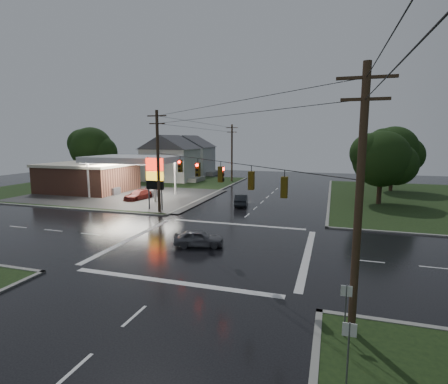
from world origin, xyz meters
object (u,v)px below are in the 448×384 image
(pylon_sign, at_px, (155,175))
(tree_ne_near, at_px, (383,159))
(house_near, at_px, (171,157))
(utility_pole_n, at_px, (232,152))
(utility_pole_nw, at_px, (158,160))
(car_pump, at_px, (139,195))
(house_far, at_px, (191,154))
(tree_ne_far, at_px, (394,151))
(gas_station, at_px, (94,175))
(car_north, at_px, (241,200))
(utility_pole_se, at_px, (359,200))
(tree_nw_behind, at_px, (92,148))
(car_crossing, at_px, (199,238))

(pylon_sign, height_order, tree_ne_near, tree_ne_near)
(house_near, bearing_deg, utility_pole_n, 9.91)
(utility_pole_nw, bearing_deg, pylon_sign, 135.00)
(utility_pole_nw, height_order, utility_pole_n, utility_pole_nw)
(house_near, bearing_deg, car_pump, -75.87)
(house_far, bearing_deg, utility_pole_n, -38.77)
(tree_ne_near, xyz_separation_m, tree_ne_far, (3.01, 12.00, 0.62))
(gas_station, height_order, car_north, gas_station)
(house_near, distance_m, tree_ne_far, 38.19)
(utility_pole_se, bearing_deg, gas_station, 140.30)
(pylon_sign, relative_size, utility_pole_se, 0.55)
(tree_nw_behind, bearing_deg, pylon_sign, -39.87)
(utility_pole_se, relative_size, car_pump, 2.42)
(tree_ne_near, xyz_separation_m, car_pump, (-30.02, -6.15, -4.90))
(tree_ne_far, bearing_deg, utility_pole_nw, -137.41)
(house_near, bearing_deg, car_crossing, -61.25)
(utility_pole_n, bearing_deg, car_pump, -106.05)
(house_far, height_order, car_pump, house_far)
(pylon_sign, distance_m, utility_pole_n, 27.56)
(gas_station, relative_size, tree_nw_behind, 2.62)
(pylon_sign, relative_size, tree_nw_behind, 0.60)
(house_far, relative_size, tree_ne_near, 1.23)
(gas_station, relative_size, car_crossing, 6.97)
(utility_pole_se, bearing_deg, car_north, 114.13)
(house_far, height_order, tree_ne_far, tree_ne_far)
(gas_station, height_order, tree_ne_near, tree_ne_near)
(utility_pole_nw, relative_size, car_pump, 2.42)
(utility_pole_n, bearing_deg, house_near, -170.09)
(tree_nw_behind, height_order, car_pump, tree_nw_behind)
(utility_pole_n, distance_m, car_north, 23.64)
(car_north, bearing_deg, house_far, -69.05)
(utility_pole_n, distance_m, house_far, 16.00)
(gas_station, height_order, car_pump, gas_station)
(gas_station, relative_size, tree_ne_far, 2.67)
(tree_nw_behind, relative_size, car_pump, 2.20)
(car_pump, bearing_deg, utility_pole_se, -31.68)
(pylon_sign, height_order, house_near, house_near)
(house_near, relative_size, car_pump, 2.43)
(house_near, distance_m, car_crossing, 41.66)
(utility_pole_se, distance_m, car_north, 28.51)
(tree_ne_near, distance_m, tree_ne_far, 12.39)
(tree_ne_near, relative_size, car_pump, 1.98)
(gas_station, distance_m, pylon_sign, 17.81)
(house_far, height_order, car_crossing, house_far)
(utility_pole_nw, xyz_separation_m, tree_nw_behind, (-24.34, 20.49, 0.46))
(tree_nw_behind, relative_size, tree_ne_far, 1.02)
(gas_station, xyz_separation_m, car_north, (23.71, -3.59, -1.86))
(pylon_sign, distance_m, utility_pole_se, 28.34)
(house_far, relative_size, car_north, 2.65)
(gas_station, bearing_deg, house_far, 82.50)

